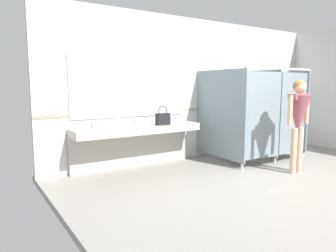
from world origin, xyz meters
The scene contains 11 objects.
ground_plane centered at (0.00, 0.00, -0.05)m, with size 7.06×5.57×0.10m, color gray.
wall_back centered at (0.00, 2.55, 1.49)m, with size 7.06×0.12×2.97m, color silver.
wall_back_tile_band centered at (0.00, 2.48, 1.05)m, with size 7.06×0.01×0.06m, color #9E937F.
vanity_counter centered at (-1.74, 2.28, 0.60)m, with size 2.48×0.53×0.94m.
mirror_panel centered at (-1.74, 2.47, 1.54)m, with size 2.38×0.02×1.13m, color silver.
bathroom_stalls centered at (0.79, 1.56, 1.01)m, with size 1.93×1.44×1.92m.
person_standing centered at (0.53, 0.45, 1.06)m, with size 0.58×0.42×1.67m.
handbag centered at (-1.29, 2.07, 0.95)m, with size 0.26×0.12×0.36m.
soap_dispenser centered at (-1.16, 2.36, 0.91)m, with size 0.07×0.07×0.19m.
paper_cup centered at (-2.56, 2.09, 0.87)m, with size 0.07×0.07×0.09m, color beige.
floor_drain_cover centered at (-0.64, 0.00, 0.00)m, with size 0.14×0.14×0.01m, color #B7BABF.
Camera 1 is at (-4.38, -2.92, 1.57)m, focal length 33.32 mm.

